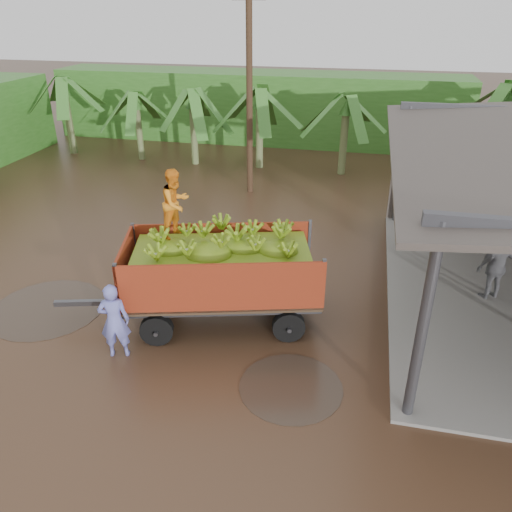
{
  "coord_description": "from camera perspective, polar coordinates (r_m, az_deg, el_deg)",
  "views": [
    {
      "loc": [
        4.04,
        -11.16,
        6.99
      ],
      "look_at": [
        1.75,
        -0.86,
        1.55
      ],
      "focal_mm": 35.0,
      "sensor_mm": 36.0,
      "label": 1
    }
  ],
  "objects": [
    {
      "name": "man_blue",
      "position": [
        11.14,
        -15.88,
        -7.13
      ],
      "size": [
        0.75,
        0.6,
        1.78
      ],
      "primitive_type": "imported",
      "rotation": [
        0.0,
        0.0,
        3.45
      ],
      "color": "#6B6FC3",
      "rests_on": "ground"
    },
    {
      "name": "banana_trailer",
      "position": [
        11.69,
        -4.01,
        -1.52
      ],
      "size": [
        6.34,
        3.28,
        3.68
      ],
      "rotation": [
        0.0,
        0.0,
        0.26
      ],
      "color": "red",
      "rests_on": "ground"
    },
    {
      "name": "hedge_north",
      "position": [
        28.31,
        0.02,
        16.69
      ],
      "size": [
        22.0,
        3.0,
        3.6
      ],
      "primitive_type": "cube",
      "color": "#2D661E",
      "rests_on": "ground"
    },
    {
      "name": "utility_pole",
      "position": [
        19.61,
        -0.75,
        18.03
      ],
      "size": [
        1.2,
        0.24,
        7.58
      ],
      "color": "#47301E",
      "rests_on": "ground"
    },
    {
      "name": "banana_plants",
      "position": [
        20.96,
        -12.13,
        12.31
      ],
      "size": [
        25.01,
        20.78,
        4.14
      ],
      "color": "#2D661E",
      "rests_on": "ground"
    },
    {
      "name": "man_grey",
      "position": [
        14.03,
        25.8,
        -1.11
      ],
      "size": [
        1.22,
        0.94,
        1.92
      ],
      "primitive_type": "imported",
      "rotation": [
        0.0,
        0.0,
        3.63
      ],
      "color": "slate",
      "rests_on": "ground"
    },
    {
      "name": "ground",
      "position": [
        13.78,
        -6.34,
        -3.41
      ],
      "size": [
        100.0,
        100.0,
        0.0
      ],
      "primitive_type": "plane",
      "color": "black",
      "rests_on": "ground"
    }
  ]
}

